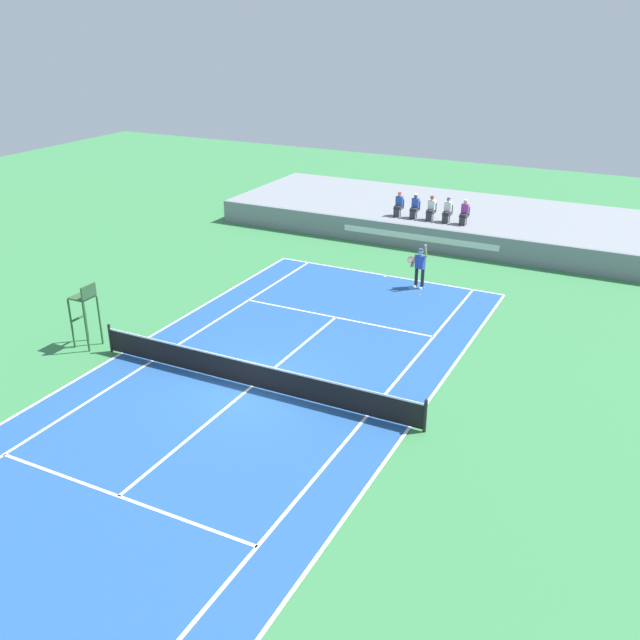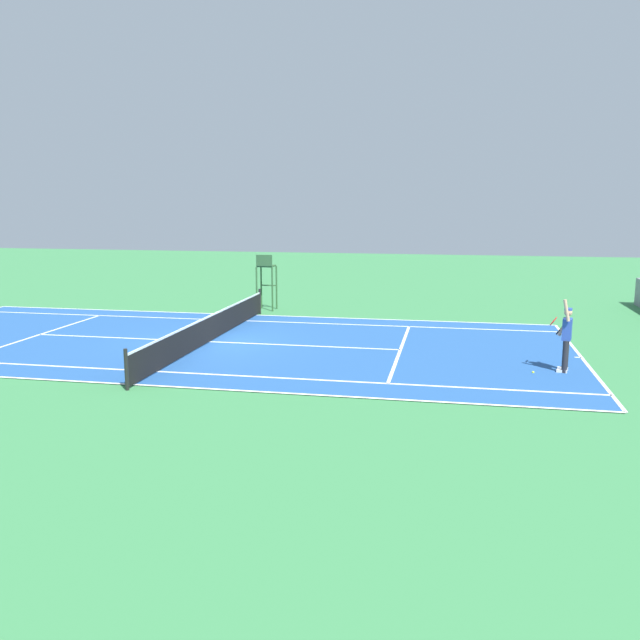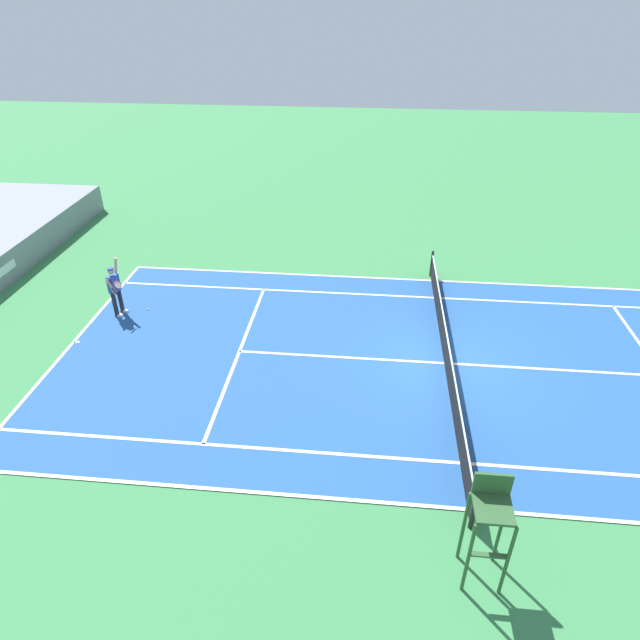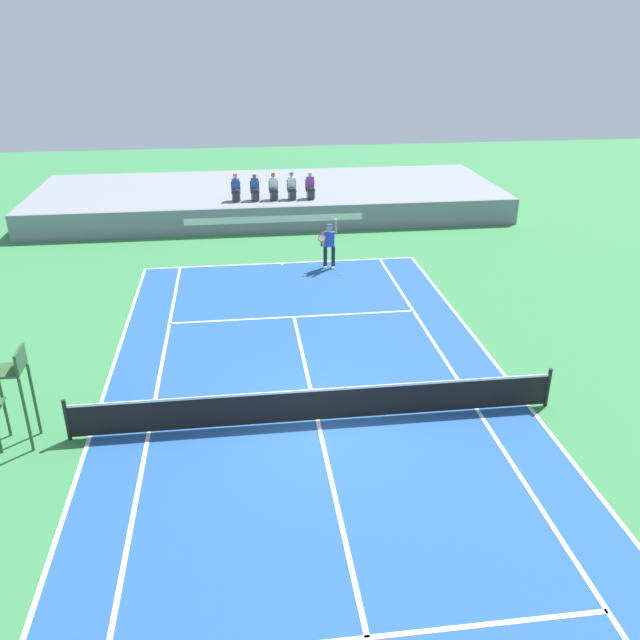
% 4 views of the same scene
% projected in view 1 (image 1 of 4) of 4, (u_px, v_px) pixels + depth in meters
% --- Properties ---
extents(ground_plane, '(80.00, 80.00, 0.00)m').
position_uv_depth(ground_plane, '(252.00, 387.00, 23.23)').
color(ground_plane, '#387F47').
extents(court, '(11.08, 23.88, 0.03)m').
position_uv_depth(court, '(252.00, 387.00, 23.23)').
color(court, '#235193').
rests_on(court, ground).
extents(net, '(11.98, 0.10, 1.07)m').
position_uv_depth(net, '(251.00, 373.00, 23.02)').
color(net, black).
rests_on(net, ground).
extents(barrier_wall, '(23.79, 0.25, 1.23)m').
position_uv_depth(barrier_wall, '(419.00, 238.00, 36.37)').
color(barrier_wall, gray).
rests_on(barrier_wall, ground).
extents(bleacher_platform, '(23.79, 8.44, 1.23)m').
position_uv_depth(bleacher_platform, '(445.00, 218.00, 39.92)').
color(bleacher_platform, gray).
rests_on(bleacher_platform, ground).
extents(spectator_seated_0, '(0.44, 0.60, 1.27)m').
position_uv_depth(spectator_seated_0, '(399.00, 205.00, 37.71)').
color(spectator_seated_0, '#474C56').
rests_on(spectator_seated_0, bleacher_platform).
extents(spectator_seated_1, '(0.44, 0.60, 1.27)m').
position_uv_depth(spectator_seated_1, '(415.00, 207.00, 37.34)').
color(spectator_seated_1, '#474C56').
rests_on(spectator_seated_1, bleacher_platform).
extents(spectator_seated_2, '(0.44, 0.60, 1.27)m').
position_uv_depth(spectator_seated_2, '(431.00, 209.00, 36.97)').
color(spectator_seated_2, '#474C56').
rests_on(spectator_seated_2, bleacher_platform).
extents(spectator_seated_3, '(0.44, 0.60, 1.27)m').
position_uv_depth(spectator_seated_3, '(447.00, 211.00, 36.61)').
color(spectator_seated_3, '#474C56').
rests_on(spectator_seated_3, bleacher_platform).
extents(spectator_seated_4, '(0.44, 0.60, 1.27)m').
position_uv_depth(spectator_seated_4, '(464.00, 213.00, 36.24)').
color(spectator_seated_4, '#474C56').
rests_on(spectator_seated_4, bleacher_platform).
extents(tennis_player, '(0.82, 0.61, 2.08)m').
position_uv_depth(tennis_player, '(420.00, 267.00, 31.15)').
color(tennis_player, '#232328').
rests_on(tennis_player, ground).
extents(tennis_ball, '(0.07, 0.07, 0.07)m').
position_uv_depth(tennis_ball, '(420.00, 295.00, 30.69)').
color(tennis_ball, '#D1E533').
rests_on(tennis_ball, ground).
extents(umpire_chair, '(0.77, 0.77, 2.44)m').
position_uv_depth(umpire_chair, '(85.00, 307.00, 25.47)').
color(umpire_chair, '#2D562D').
rests_on(umpire_chair, ground).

